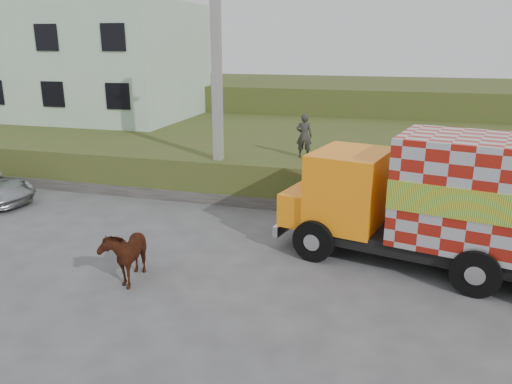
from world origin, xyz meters
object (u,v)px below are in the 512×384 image
(cow, at_px, (126,252))
(pedestrian, at_px, (304,136))
(cargo_truck, at_px, (451,202))
(utility_pole, at_px, (217,86))

(cow, relative_size, pedestrian, 1.04)
(pedestrian, bearing_deg, cargo_truck, 128.57)
(utility_pole, bearing_deg, cargo_truck, -27.17)
(cargo_truck, bearing_deg, cow, -146.60)
(cow, distance_m, pedestrian, 8.36)
(utility_pole, relative_size, cow, 4.91)
(utility_pole, xyz_separation_m, cow, (0.03, -6.55, -3.39))
(cow, height_order, pedestrian, pedestrian)
(pedestrian, bearing_deg, utility_pole, 18.29)
(cargo_truck, relative_size, cow, 4.89)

